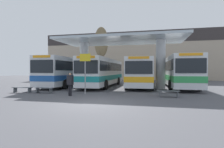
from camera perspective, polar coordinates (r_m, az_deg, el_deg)
ground_plane at (r=10.14m, az=-6.55°, el=-9.62°), size 100.00×100.00×0.00m
townhouse_backdrop at (r=36.77m, az=7.52°, el=7.26°), size 40.00×0.58×10.04m
station_canopy at (r=19.32m, az=2.80°, el=8.37°), size 13.49×6.04×5.35m
transit_bus_left_bay at (r=22.00m, az=-13.96°, el=0.98°), size 2.83×10.93×3.34m
transit_bus_center_bay at (r=21.02m, az=-2.83°, el=0.86°), size 2.77×11.59×3.23m
transit_bus_right_bay at (r=20.40m, az=9.17°, el=0.73°), size 3.09×10.24×3.16m
transit_bus_far_right_bay at (r=21.28m, az=20.72°, el=0.96°), size 3.01×12.05×3.34m
waiting_bench_near_pillar at (r=16.94m, az=-27.22°, el=-4.24°), size 1.80×0.44×0.46m
waiting_bench_mid_platform at (r=15.68m, az=-21.26°, el=-4.65°), size 1.55×0.44×0.46m
waiting_bench_far_platform at (r=13.09m, az=17.95°, el=-5.75°), size 1.53×0.44×0.46m
info_sign_platform at (r=14.23m, az=-8.76°, el=2.76°), size 0.90×0.09×3.25m
pedestrian_waiting at (r=13.39m, az=-13.52°, el=-2.52°), size 0.64×0.33×1.72m
poplar_tree_behind_left at (r=28.88m, az=-3.52°, el=10.21°), size 2.23×2.23×9.01m
parked_car_street at (r=33.86m, az=20.87°, el=-0.52°), size 4.72×1.98×2.02m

